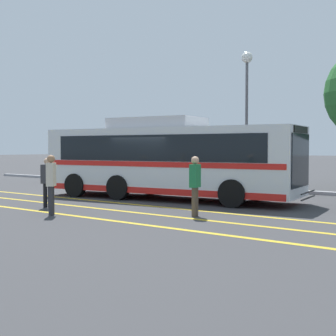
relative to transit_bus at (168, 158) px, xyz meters
name	(u,v)px	position (x,y,z in m)	size (l,w,h in m)	color
ground_plane	(152,199)	(-0.43, -0.46, -1.66)	(220.00, 220.00, 0.00)	#38383A
lane_strip_0	(133,204)	(0.02, -2.20, -1.66)	(0.20, 30.66, 0.01)	gold
lane_strip_1	(102,209)	(0.02, -3.80, -1.66)	(0.20, 30.66, 0.01)	gold
lane_strip_2	(64,214)	(0.02, -5.49, -1.66)	(0.20, 30.66, 0.01)	gold
curb_strip	(234,188)	(0.02, 5.53, -1.59)	(38.66, 0.36, 0.15)	#99999E
transit_bus	(168,158)	(0.00, 0.00, 0.00)	(11.18, 3.86, 3.32)	silver
parked_car_0	(84,170)	(-9.65, 4.41, -0.91)	(4.17, 2.05, 1.53)	#4C3823
parked_car_1	(165,174)	(-3.45, 4.38, -0.93)	(4.05, 1.90, 1.47)	black
parked_car_2	(250,179)	(1.43, 4.45, -1.01)	(4.28, 2.15, 1.23)	#4C3823
pedestrian_0	(195,182)	(3.56, -3.36, -0.60)	(0.30, 0.45, 1.84)	brown
pedestrian_1	(51,180)	(-0.19, -5.79, -0.58)	(0.43, 0.47, 1.88)	#2D2D33
pedestrian_2	(47,179)	(-1.77, -4.67, -0.67)	(0.47, 0.41, 1.74)	black
street_lamp	(247,86)	(0.38, 6.16, 3.54)	(0.56, 0.56, 6.92)	#59595E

